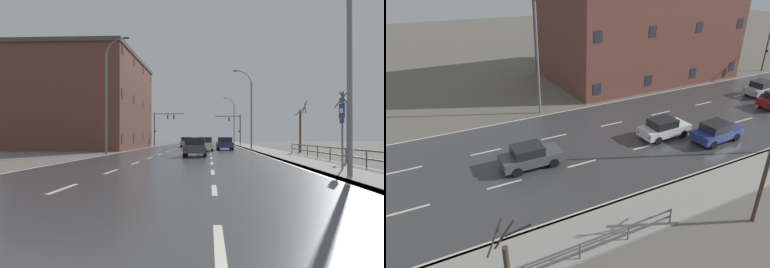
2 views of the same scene
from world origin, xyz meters
TOP-DOWN VIEW (x-y plane):
  - ground_plane at (0.00, 48.00)m, footprint 160.00×160.00m
  - road_asphalt_strip at (0.00, 60.00)m, footprint 14.00×120.00m
  - sidewalk_right at (8.43, 60.00)m, footprint 3.00×120.00m
  - guardrail at (9.85, 17.00)m, footprint 0.07×26.26m
  - street_lamp_foreground at (7.42, 10.62)m, footprint 2.74×0.24m
  - street_lamp_midground at (7.44, 42.82)m, footprint 2.44×0.24m
  - street_lamp_distant at (7.44, 75.02)m, footprint 2.43×0.24m
  - street_lamp_left_bank at (-7.47, 29.94)m, footprint 2.29×0.24m
  - highway_sign at (8.39, 13.57)m, footprint 0.09×0.68m
  - traffic_signal_right at (7.05, 62.99)m, footprint 4.71×0.36m
  - traffic_signal_left at (-6.51, 61.39)m, footprint 5.60×0.36m
  - car_near_right at (1.65, 36.62)m, footprint 1.88×4.12m
  - car_mid_centre at (1.65, 50.67)m, footprint 2.02×4.19m
  - car_near_left at (-1.43, 52.51)m, footprint 1.95×4.16m
  - car_far_left at (4.05, 39.78)m, footprint 1.98×4.17m
  - car_far_right at (1.03, 25.81)m, footprint 1.87×4.11m
  - brick_building at (-14.33, 45.44)m, footprint 13.85×21.82m
  - bare_tree_near at (11.55, 21.25)m, footprint 1.11×1.51m
  - bare_tree_mid at (11.68, 34.19)m, footprint 1.08×1.36m

SIDE VIEW (x-z plane):
  - ground_plane at x=0.00m, z-range -0.12..0.00m
  - road_asphalt_strip at x=0.00m, z-range 0.00..0.02m
  - sidewalk_right at x=8.43m, z-range 0.00..0.12m
  - guardrail at x=9.85m, z-range 0.21..1.21m
  - car_near_right at x=1.65m, z-range 0.02..1.59m
  - car_mid_centre at x=1.65m, z-range 0.02..1.59m
  - car_near_left at x=-1.43m, z-range 0.02..1.59m
  - car_far_left at x=4.05m, z-range 0.02..1.59m
  - car_far_right at x=1.03m, z-range 0.02..1.59m
  - highway_sign at x=8.39m, z-range 0.49..3.99m
  - bare_tree_near at x=11.55m, z-range -0.11..4.68m
  - bare_tree_mid at x=11.68m, z-range -0.25..5.13m
  - traffic_signal_right at x=7.05m, z-range 0.90..6.60m
  - traffic_signal_left at x=-6.51m, z-range 1.17..7.23m
  - street_lamp_distant at x=7.44m, z-range -0.10..10.13m
  - street_lamp_midground at x=7.44m, z-range -0.10..10.15m
  - street_lamp_foreground at x=7.42m, z-range -0.14..11.00m
  - street_lamp_left_bank at x=-7.47m, z-range -0.09..11.00m
  - brick_building at x=-14.33m, z-range 0.01..12.57m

